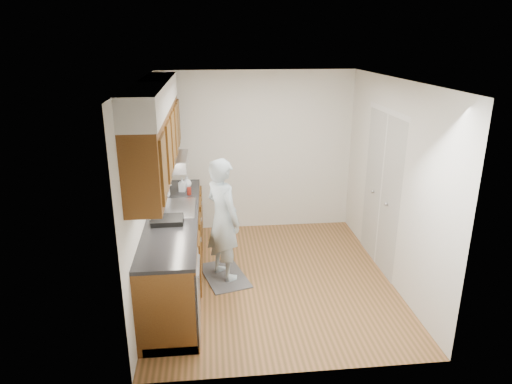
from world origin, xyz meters
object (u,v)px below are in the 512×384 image
at_px(soap_bottle_b, 182,184).
at_px(soap_bottle_a, 165,186).
at_px(dish_rack, 167,220).
at_px(soda_can, 189,191).
at_px(person, 223,211).
at_px(soap_bottle_c, 187,182).

bearing_deg(soap_bottle_b, soap_bottle_a, -135.33).
bearing_deg(dish_rack, soda_can, 75.98).
bearing_deg(soap_bottle_a, person, -35.92).
relative_size(soap_bottle_a, soda_can, 2.77).
relative_size(soda_can, dish_rack, 0.30).
height_order(soda_can, dish_rack, soda_can).
height_order(soap_bottle_c, dish_rack, soap_bottle_c).
xyz_separation_m(person, soap_bottle_a, (-0.73, 0.53, 0.18)).
xyz_separation_m(soap_bottle_a, soap_bottle_c, (0.26, 0.36, -0.06)).
distance_m(person, soap_bottle_c, 1.01).
distance_m(soap_bottle_a, soap_bottle_c, 0.45).
distance_m(soap_bottle_a, soda_can, 0.32).
xyz_separation_m(soap_bottle_c, soda_can, (0.04, -0.31, -0.03)).
bearing_deg(soap_bottle_b, dish_rack, -96.11).
relative_size(soap_bottle_c, dish_rack, 0.48).
xyz_separation_m(soap_bottle_a, soap_bottle_b, (0.21, 0.20, -0.05)).
bearing_deg(soap_bottle_c, soap_bottle_b, -109.95).
xyz_separation_m(soap_bottle_a, soda_can, (0.30, 0.05, -0.09)).
bearing_deg(dish_rack, soap_bottle_b, 82.64).
height_order(person, soap_bottle_c, person).
bearing_deg(person, dish_rack, 87.27).
height_order(soap_bottle_a, soap_bottle_b, soap_bottle_a).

